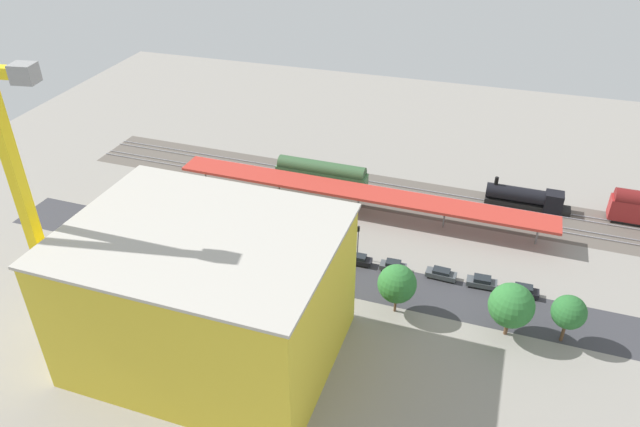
% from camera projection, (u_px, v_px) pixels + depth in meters
% --- Properties ---
extents(ground_plane, '(172.46, 172.46, 0.00)m').
position_uv_depth(ground_plane, '(319.00, 250.00, 96.79)').
color(ground_plane, gray).
rests_on(ground_plane, ground).
extents(rail_bed, '(108.14, 16.35, 0.01)m').
position_uv_depth(rail_bed, '(352.00, 188.00, 114.26)').
color(rail_bed, '#5B544C').
rests_on(rail_bed, ground).
extents(street_asphalt, '(108.01, 12.31, 0.01)m').
position_uv_depth(street_asphalt, '(310.00, 269.00, 92.66)').
color(street_asphalt, '#38383D').
rests_on(street_asphalt, ground).
extents(track_rails, '(107.74, 9.92, 0.12)m').
position_uv_depth(track_rails, '(352.00, 187.00, 114.17)').
color(track_rails, '#9E9EA8').
rests_on(track_rails, ground).
extents(platform_canopy_near, '(68.10, 7.44, 4.45)m').
position_uv_depth(platform_canopy_near, '(359.00, 192.00, 104.55)').
color(platform_canopy_near, '#B73328').
rests_on(platform_canopy_near, ground).
extents(locomotive, '(15.04, 3.21, 5.10)m').
position_uv_depth(locomotive, '(528.00, 198.00, 107.27)').
color(locomotive, black).
rests_on(locomotive, ground).
extents(freight_coach_far, '(17.66, 3.56, 6.03)m').
position_uv_depth(freight_coach_far, '(321.00, 175.00, 111.91)').
color(freight_coach_far, black).
rests_on(freight_coach_far, ground).
extents(parked_car_0, '(4.52, 1.74, 1.70)m').
position_uv_depth(parked_car_0, '(523.00, 291.00, 86.90)').
color(parked_car_0, black).
rests_on(parked_car_0, ground).
extents(parked_car_1, '(4.48, 1.92, 1.70)m').
position_uv_depth(parked_car_1, '(482.00, 282.00, 88.62)').
color(parked_car_1, black).
rests_on(parked_car_1, ground).
extents(parked_car_2, '(4.71, 2.07, 1.60)m').
position_uv_depth(parked_car_2, '(441.00, 274.00, 90.33)').
color(parked_car_2, black).
rests_on(parked_car_2, ground).
extents(parked_car_3, '(4.06, 1.81, 1.73)m').
position_uv_depth(parked_car_3, '(393.00, 266.00, 91.88)').
color(parked_car_3, black).
rests_on(parked_car_3, ground).
extents(parked_car_4, '(4.18, 1.72, 1.65)m').
position_uv_depth(parked_car_4, '(359.00, 260.00, 93.35)').
color(parked_car_4, black).
rests_on(parked_car_4, ground).
extents(construction_building, '(32.10, 24.87, 18.21)m').
position_uv_depth(construction_building, '(207.00, 296.00, 73.08)').
color(construction_building, yellow).
rests_on(construction_building, ground).
extents(construction_roof_slab, '(32.72, 25.48, 0.40)m').
position_uv_depth(construction_roof_slab, '(199.00, 234.00, 68.11)').
color(construction_roof_slab, '#B7B2A8').
rests_on(construction_roof_slab, construction_building).
extents(tower_crane, '(22.16, 5.02, 37.91)m').
position_uv_depth(tower_crane, '(14.00, 199.00, 68.50)').
color(tower_crane, gray).
rests_on(tower_crane, ground).
extents(box_truck_0, '(8.78, 3.04, 3.46)m').
position_uv_depth(box_truck_0, '(271.00, 260.00, 91.78)').
color(box_truck_0, black).
rests_on(box_truck_0, ground).
extents(box_truck_1, '(10.23, 3.34, 3.41)m').
position_uv_depth(box_truck_1, '(278.00, 264.00, 90.93)').
color(box_truck_1, black).
rests_on(box_truck_1, ground).
extents(box_truck_2, '(9.34, 3.08, 3.17)m').
position_uv_depth(box_truck_2, '(250.00, 266.00, 90.68)').
color(box_truck_2, black).
rests_on(box_truck_2, ground).
extents(street_tree_0, '(4.53, 4.53, 7.24)m').
position_uv_depth(street_tree_0, '(569.00, 312.00, 76.79)').
color(street_tree_0, brown).
rests_on(street_tree_0, ground).
extents(street_tree_1, '(5.94, 5.94, 9.01)m').
position_uv_depth(street_tree_1, '(249.00, 247.00, 87.25)').
color(street_tree_1, brown).
rests_on(street_tree_1, ground).
extents(street_tree_2, '(5.45, 5.45, 7.67)m').
position_uv_depth(street_tree_2, '(397.00, 284.00, 81.74)').
color(street_tree_2, brown).
rests_on(street_tree_2, ground).
extents(street_tree_3, '(6.04, 6.04, 8.03)m').
position_uv_depth(street_tree_3, '(511.00, 306.00, 77.82)').
color(street_tree_3, brown).
rests_on(street_tree_3, ground).
extents(street_tree_4, '(4.26, 4.26, 7.50)m').
position_uv_depth(street_tree_4, '(270.00, 251.00, 87.55)').
color(street_tree_4, brown).
rests_on(street_tree_4, ground).
extents(traffic_light, '(0.50, 0.36, 6.08)m').
position_uv_depth(traffic_light, '(358.00, 237.00, 92.87)').
color(traffic_light, '#333333').
rests_on(traffic_light, ground).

